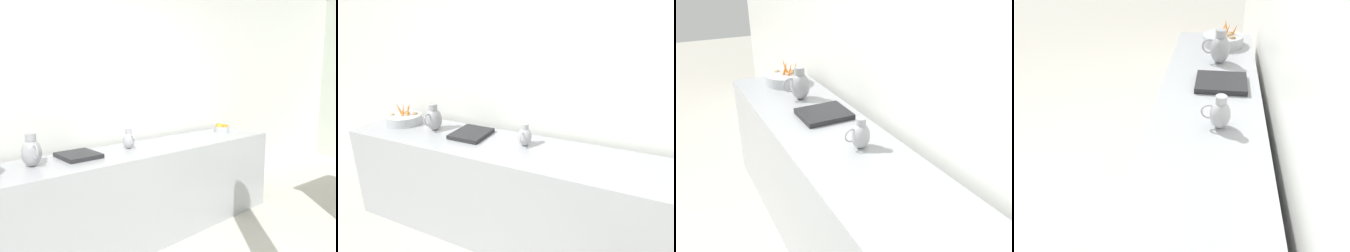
# 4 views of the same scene
# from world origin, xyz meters

# --- Properties ---
(tile_wall_left) EXTENTS (0.10, 8.72, 3.00)m
(tile_wall_left) POSITION_xyz_m (-1.95, 0.55, 1.50)
(tile_wall_left) COLOR silver
(tile_wall_left) RESTS_ON ground_plane
(prep_counter) EXTENTS (0.66, 3.36, 0.89)m
(prep_counter) POSITION_xyz_m (-1.51, 0.05, 0.45)
(prep_counter) COLOR #9EA0A5
(prep_counter) RESTS_ON ground_plane
(vegetable_colander) EXTENTS (0.35, 0.35, 0.20)m
(vegetable_colander) POSITION_xyz_m (-1.58, -1.32, 0.94)
(vegetable_colander) COLOR #ADAFB5
(vegetable_colander) RESTS_ON prep_counter
(metal_pitcher_tall) EXTENTS (0.21, 0.15, 0.25)m
(metal_pitcher_tall) POSITION_xyz_m (-1.56, -0.92, 1.01)
(metal_pitcher_tall) COLOR #939399
(metal_pitcher_tall) RESTS_ON prep_counter
(metal_pitcher_short) EXTENTS (0.16, 0.11, 0.19)m
(metal_pitcher_short) POSITION_xyz_m (-1.58, -0.01, 0.98)
(metal_pitcher_short) COLOR #A3A3A8
(metal_pitcher_short) RESTS_ON prep_counter
(counter_sink_basin) EXTENTS (0.34, 0.30, 0.04)m
(counter_sink_basin) POSITION_xyz_m (-1.58, -0.53, 0.91)
(counter_sink_basin) COLOR #232326
(counter_sink_basin) RESTS_ON prep_counter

